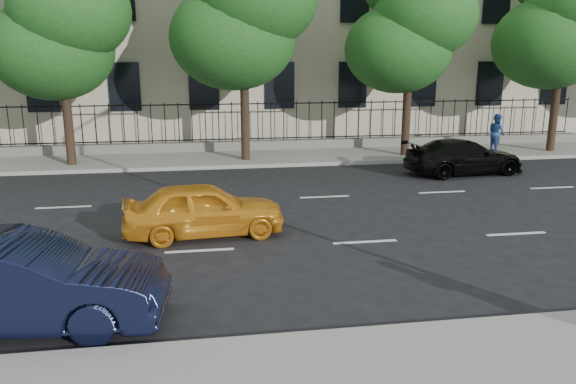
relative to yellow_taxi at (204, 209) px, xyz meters
name	(u,v)px	position (x,y,z in m)	size (l,w,h in m)	color
ground	(401,282)	(3.86, -3.66, -0.68)	(120.00, 120.00, 0.00)	black
far_sidewalk	(290,156)	(3.86, 10.34, -0.61)	(60.00, 4.00, 0.15)	gray
lane_markings	(342,216)	(3.86, 1.09, -0.68)	(49.60, 4.62, 0.01)	silver
iron_fence	(284,138)	(3.86, 12.04, -0.03)	(30.00, 0.50, 2.20)	slate
tree_b	(60,17)	(-5.10, 9.70, 5.16)	(5.53, 5.12, 8.97)	#382619
tree_c	(244,4)	(1.90, 9.70, 5.73)	(5.89, 5.50, 9.80)	#382619
tree_d	(411,20)	(8.90, 9.70, 5.16)	(5.34, 4.94, 8.84)	#382619
tree_e	(564,13)	(15.90, 9.70, 5.51)	(5.71, 5.31, 9.46)	#382619
yellow_taxi	(204,209)	(0.00, 0.00, 0.00)	(1.61, 4.00, 1.36)	orange
navy_sedan	(17,284)	(-3.11, -4.51, 0.11)	(1.67, 4.80, 1.58)	black
black_sedan	(464,157)	(9.88, 5.99, -0.02)	(1.86, 4.56, 1.32)	black
pedestrian_far	(496,133)	(13.30, 9.82, 0.31)	(0.82, 0.64, 1.69)	navy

